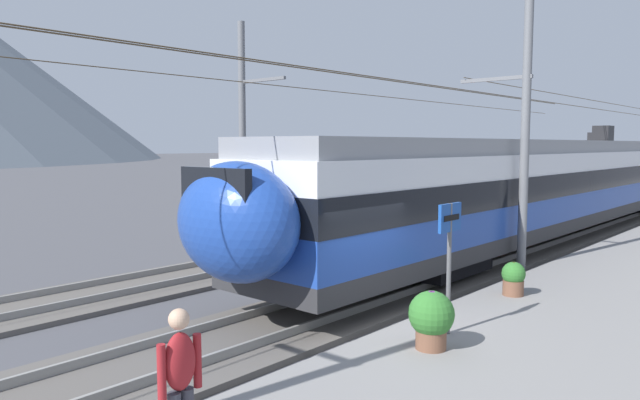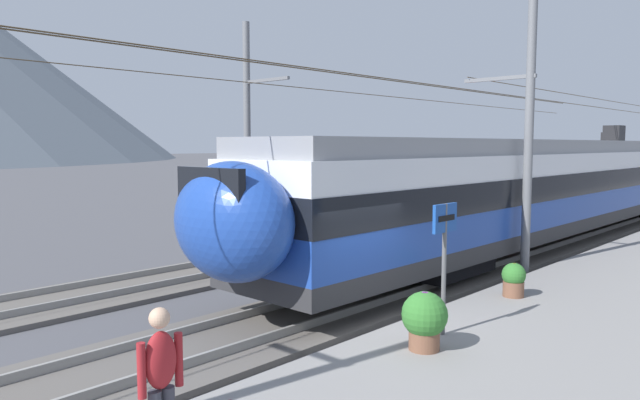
# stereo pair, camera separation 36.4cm
# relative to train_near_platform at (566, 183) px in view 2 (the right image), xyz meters

# --- Properties ---
(ground_plane) EXTENTS (400.00, 400.00, 0.00)m
(ground_plane) POSITION_rel_train_near_platform_xyz_m (-14.34, -1.50, -2.23)
(ground_plane) COLOR #4C4C51
(platform_slab) EXTENTS (120.00, 7.45, 0.33)m
(platform_slab) POSITION_rel_train_near_platform_xyz_m (-14.34, -5.87, -2.07)
(platform_slab) COLOR gray
(platform_slab) RESTS_ON ground
(track_near) EXTENTS (120.00, 3.00, 0.28)m
(track_near) POSITION_rel_train_near_platform_xyz_m (-14.34, -0.00, -2.17)
(track_near) COLOR #5B5651
(track_near) RESTS_ON ground
(track_far) EXTENTS (120.00, 3.00, 0.28)m
(track_far) POSITION_rel_train_near_platform_xyz_m (-14.34, 5.04, -2.17)
(track_far) COLOR #5B5651
(track_far) RESTS_ON ground
(train_near_platform) EXTENTS (34.12, 3.01, 4.27)m
(train_near_platform) POSITION_rel_train_near_platform_xyz_m (0.00, 0.00, 0.00)
(train_near_platform) COLOR #2D2D30
(train_near_platform) RESTS_ON track_near
(train_far_track) EXTENTS (30.93, 3.03, 4.27)m
(train_far_track) POSITION_rel_train_near_platform_xyz_m (16.08, 5.04, -0.00)
(train_far_track) COLOR #2D2D30
(train_far_track) RESTS_ON track_far
(catenary_mast_mid) EXTENTS (43.64, 2.09, 7.69)m
(catenary_mast_mid) POSITION_rel_train_near_platform_xyz_m (-7.65, -1.66, 1.76)
(catenary_mast_mid) COLOR slate
(catenary_mast_mid) RESTS_ON ground
(catenary_mast_far_side) EXTENTS (43.64, 2.18, 7.76)m
(catenary_mast_far_side) POSITION_rel_train_near_platform_xyz_m (-10.14, 6.79, 1.81)
(catenary_mast_far_side) COLOR slate
(catenary_mast_far_side) RESTS_ON ground
(platform_sign) EXTENTS (0.70, 0.08, 2.34)m
(platform_sign) POSITION_rel_train_near_platform_xyz_m (-14.13, -3.17, -0.19)
(platform_sign) COLOR #59595B
(platform_sign) RESTS_ON platform_slab
(passenger_walking) EXTENTS (0.53, 0.22, 1.69)m
(passenger_walking) POSITION_rel_train_near_platform_xyz_m (-19.86, -3.27, -0.96)
(passenger_walking) COLOR #383842
(passenger_walking) RESTS_ON platform_slab
(potted_plant_platform_edge) EXTENTS (0.76, 0.76, 0.97)m
(potted_plant_platform_edge) POSITION_rel_train_near_platform_xyz_m (-15.01, -3.36, -1.35)
(potted_plant_platform_edge) COLOR brown
(potted_plant_platform_edge) RESTS_ON platform_slab
(potted_plant_by_shelter) EXTENTS (0.52, 0.52, 0.76)m
(potted_plant_by_shelter) POSITION_rel_train_near_platform_xyz_m (-10.77, -2.92, -1.49)
(potted_plant_by_shelter) COLOR brown
(potted_plant_by_shelter) RESTS_ON platform_slab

